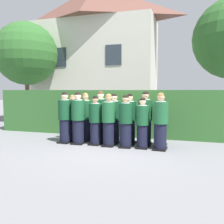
% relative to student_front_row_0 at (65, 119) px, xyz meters
% --- Properties ---
extents(ground_plane, '(60.00, 60.00, 0.00)m').
position_rel_student_front_row_0_xyz_m(ground_plane, '(1.57, -0.02, -0.81)').
color(ground_plane, slate).
extents(student_front_row_0, '(0.44, 0.50, 1.70)m').
position_rel_student_front_row_0_xyz_m(student_front_row_0, '(0.00, 0.00, 0.00)').
color(student_front_row_0, black).
rests_on(student_front_row_0, ground).
extents(student_front_row_1, '(0.44, 0.54, 1.70)m').
position_rel_student_front_row_0_xyz_m(student_front_row_1, '(0.49, -0.03, 0.00)').
color(student_front_row_1, black).
rests_on(student_front_row_1, ground).
extents(student_front_row_2, '(0.41, 0.50, 1.58)m').
position_rel_student_front_row_0_xyz_m(student_front_row_2, '(1.07, 0.01, -0.06)').
color(student_front_row_2, black).
rests_on(student_front_row_2, ground).
extents(student_front_row_3, '(0.43, 0.49, 1.64)m').
position_rel_student_front_row_0_xyz_m(student_front_row_3, '(1.54, -0.04, -0.03)').
color(student_front_row_3, black).
rests_on(student_front_row_3, ground).
extents(student_front_row_4, '(0.42, 0.48, 1.62)m').
position_rel_student_front_row_0_xyz_m(student_front_row_4, '(2.09, -0.06, -0.04)').
color(student_front_row_4, black).
rests_on(student_front_row_4, ground).
extents(student_front_row_5, '(0.40, 0.48, 1.54)m').
position_rel_student_front_row_0_xyz_m(student_front_row_5, '(2.60, -0.02, -0.08)').
color(student_front_row_5, black).
rests_on(student_front_row_5, ground).
extents(student_front_row_6, '(0.44, 0.54, 1.68)m').
position_rel_student_front_row_0_xyz_m(student_front_row_6, '(3.14, -0.06, -0.01)').
color(student_front_row_6, black).
rests_on(student_front_row_6, ground).
extents(student_rear_row_0, '(0.41, 0.46, 1.59)m').
position_rel_student_front_row_0_xyz_m(student_rear_row_0, '(0.03, 0.51, -0.05)').
color(student_rear_row_0, black).
rests_on(student_rear_row_0, ground).
extents(student_rear_row_1, '(0.43, 0.50, 1.66)m').
position_rel_student_front_row_0_xyz_m(student_rear_row_1, '(0.54, 0.47, -0.02)').
color(student_rear_row_1, black).
rests_on(student_rear_row_1, ground).
extents(student_rear_row_2, '(0.45, 0.52, 1.72)m').
position_rel_student_front_row_0_xyz_m(student_rear_row_2, '(1.09, 0.48, 0.01)').
color(student_rear_row_2, black).
rests_on(student_rear_row_2, ground).
extents(student_rear_row_3, '(0.43, 0.52, 1.65)m').
position_rel_student_front_row_0_xyz_m(student_rear_row_3, '(1.57, 0.45, -0.02)').
color(student_rear_row_3, black).
rests_on(student_rear_row_3, ground).
extents(student_rear_row_4, '(0.43, 0.48, 1.65)m').
position_rel_student_front_row_0_xyz_m(student_rear_row_4, '(2.10, 0.45, -0.02)').
color(student_rear_row_4, black).
rests_on(student_rear_row_4, ground).
extents(student_rear_row_5, '(0.45, 0.55, 1.72)m').
position_rel_student_front_row_0_xyz_m(student_rear_row_5, '(2.60, 0.47, 0.01)').
color(student_rear_row_5, black).
rests_on(student_rear_row_5, ground).
extents(student_rear_row_6, '(0.43, 0.52, 1.66)m').
position_rel_student_front_row_0_xyz_m(student_rear_row_6, '(3.10, 0.42, -0.02)').
color(student_rear_row_6, black).
rests_on(student_rear_row_6, ground).
extents(hedge, '(10.60, 0.70, 1.76)m').
position_rel_student_front_row_0_xyz_m(hedge, '(1.57, 1.79, 0.07)').
color(hedge, '#33662D').
rests_on(hedge, ground).
extents(school_building_main, '(7.78, 3.36, 8.11)m').
position_rel_student_front_row_0_xyz_m(school_building_main, '(-1.64, 7.23, 3.35)').
color(school_building_main, beige).
rests_on(school_building_main, ground).
extents(oak_tree_left, '(3.44, 3.44, 5.48)m').
position_rel_student_front_row_0_xyz_m(oak_tree_left, '(-4.68, 4.46, 2.94)').
color(oak_tree_left, brown).
rests_on(oak_tree_left, ground).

